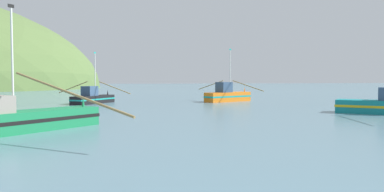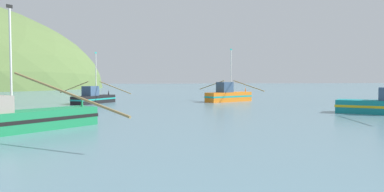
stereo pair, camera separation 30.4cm
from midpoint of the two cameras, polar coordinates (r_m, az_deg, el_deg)
fishing_boat_green at (r=22.74m, az=-28.32°, el=-3.59°), size 13.56×14.54×7.42m
fishing_boat_orange at (r=50.20m, az=5.61°, el=0.15°), size 7.66×11.74×7.55m
fishing_boat_black at (r=47.66m, az=-16.03°, el=-0.30°), size 9.41×7.00×6.78m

